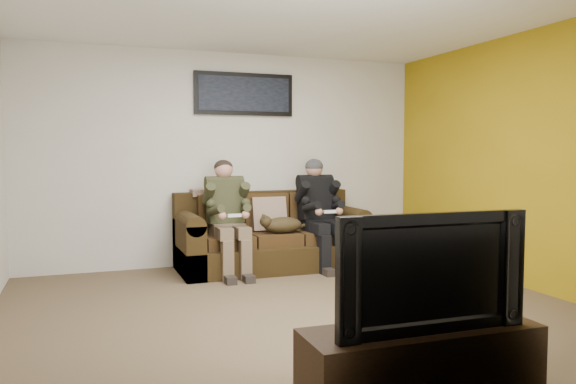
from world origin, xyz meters
name	(u,v)px	position (x,y,z in m)	size (l,w,h in m)	color
floor	(294,310)	(0.00, 0.00, 0.00)	(5.00, 5.00, 0.00)	brown
ceiling	(295,8)	(0.00, 0.00, 2.60)	(5.00, 5.00, 0.00)	silver
wall_back	(229,159)	(0.00, 2.25, 1.30)	(5.00, 5.00, 0.00)	beige
wall_front	(459,169)	(0.00, -2.25, 1.30)	(5.00, 5.00, 0.00)	beige
wall_right	(524,160)	(2.50, 0.00, 1.30)	(4.50, 4.50, 0.00)	beige
accent_wall_right	(523,160)	(2.49, 0.00, 1.30)	(4.50, 4.50, 0.00)	#A28110
sofa	(270,239)	(0.39, 1.83, 0.34)	(2.20, 0.95, 0.90)	black
throw_pillow	(269,214)	(0.39, 1.87, 0.64)	(0.42, 0.12, 0.40)	#9C7B66
throw_blanket	(210,192)	(-0.28, 2.11, 0.90)	(0.45, 0.22, 0.08)	tan
person_left	(227,210)	(-0.18, 1.64, 0.73)	(0.51, 0.87, 1.30)	brown
person_right	(319,206)	(0.95, 1.64, 0.73)	(0.51, 0.86, 1.30)	black
cat	(281,225)	(0.45, 1.60, 0.54)	(0.66, 0.26, 0.24)	#48391C
framed_poster	(244,94)	(0.19, 2.22, 2.10)	(1.25, 0.05, 0.52)	black
tv_stand	(421,365)	(0.00, -1.95, 0.21)	(1.34, 0.43, 0.42)	black
television	(422,269)	(0.00, -1.95, 0.74)	(1.12, 0.15, 0.64)	black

